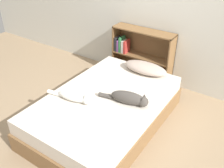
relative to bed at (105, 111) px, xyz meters
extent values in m
plane|color=#997F60|center=(0.00, 0.00, -0.21)|extent=(8.00, 8.00, 0.00)
cube|color=silver|center=(0.00, 1.41, 1.04)|extent=(8.00, 0.06, 2.50)
cube|color=brown|center=(0.00, 0.00, -0.09)|extent=(1.24, 1.96, 0.24)
cube|color=beige|center=(0.00, 0.00, 0.12)|extent=(1.20, 1.90, 0.19)
ellipsoid|color=#B29E8E|center=(0.12, 0.80, 0.28)|extent=(0.63, 0.29, 0.14)
ellipsoid|color=white|center=(-0.26, -0.27, 0.28)|extent=(0.43, 0.21, 0.12)
sphere|color=white|center=(-0.08, -0.24, 0.28)|extent=(0.12, 0.12, 0.12)
cone|color=white|center=(-0.09, -0.20, 0.34)|extent=(0.04, 0.04, 0.03)
cone|color=white|center=(-0.08, -0.27, 0.34)|extent=(0.04, 0.04, 0.03)
cylinder|color=white|center=(-0.53, -0.32, 0.24)|extent=(0.19, 0.08, 0.05)
ellipsoid|color=#47423D|center=(0.30, 0.04, 0.29)|extent=(0.44, 0.22, 0.15)
sphere|color=#47423D|center=(0.47, 0.07, 0.28)|extent=(0.12, 0.12, 0.12)
cone|color=#47423D|center=(0.47, 0.11, 0.35)|extent=(0.04, 0.04, 0.03)
cone|color=#47423D|center=(0.48, 0.04, 0.35)|extent=(0.04, 0.04, 0.03)
cylinder|color=#47423D|center=(0.02, -0.02, 0.24)|extent=(0.19, 0.09, 0.05)
cube|color=brown|center=(-0.64, 1.24, 0.22)|extent=(0.02, 0.26, 0.86)
cube|color=brown|center=(0.32, 1.24, 0.22)|extent=(0.02, 0.26, 0.86)
cube|color=brown|center=(-0.16, 1.24, -0.20)|extent=(0.98, 0.26, 0.02)
cube|color=brown|center=(-0.16, 1.24, 0.64)|extent=(0.98, 0.26, 0.02)
cube|color=brown|center=(-0.16, 1.24, 0.22)|extent=(0.94, 0.26, 0.02)
cube|color=brown|center=(-0.16, 1.36, 0.22)|extent=(0.98, 0.02, 0.86)
cube|color=#232328|center=(-0.60, 1.20, 0.34)|extent=(0.04, 0.16, 0.23)
cube|color=#8C4C99|center=(-0.56, 1.20, 0.33)|extent=(0.03, 0.16, 0.20)
cube|color=#337F47|center=(-0.52, 1.20, 0.35)|extent=(0.03, 0.16, 0.25)
cube|color=beige|center=(-0.47, 1.20, 0.33)|extent=(0.04, 0.16, 0.20)
cube|color=#B7332D|center=(-0.43, 1.20, 0.33)|extent=(0.04, 0.16, 0.21)
camera|label=1|loc=(1.45, -2.00, 1.94)|focal=40.00mm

